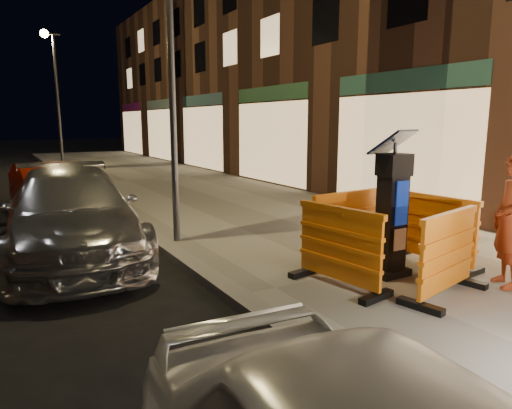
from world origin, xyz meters
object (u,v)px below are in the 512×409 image
parking_kiosk (392,208)px  barrier_kerbside (339,247)px  barrier_front (447,255)px  car_silver (75,255)px  barrier_bldgside (435,230)px  barrier_back (346,225)px  man (511,221)px  car_red (51,213)px

parking_kiosk → barrier_kerbside: parking_kiosk is taller
barrier_front → car_silver: bearing=115.2°
barrier_bldgside → car_silver: size_ratio=0.27×
barrier_front → barrier_back: (0.00, 1.90, 0.00)m
barrier_front → man: 1.10m
barrier_back → car_red: size_ratio=0.36×
barrier_kerbside → barrier_bldgside: same height
man → barrier_bldgside: bearing=-143.5°
parking_kiosk → barrier_back: size_ratio=1.40×
parking_kiosk → car_silver: bearing=126.4°
barrier_bldgside → man: man is taller
parking_kiosk → barrier_front: (0.00, -0.95, -0.43)m
barrier_kerbside → car_red: (-2.67, 8.26, -0.70)m
barrier_back → car_red: 8.19m
barrier_kerbside → parking_kiosk: bearing=-99.3°
barrier_bldgside → barrier_front: bearing=129.7°
barrier_back → car_silver: 4.78m
barrier_back → barrier_bldgside: 1.34m
barrier_bldgside → car_red: (-4.57, 8.26, -0.70)m
barrier_kerbside → car_silver: (-2.76, 3.88, -0.70)m
parking_kiosk → barrier_front: bearing=-97.3°
barrier_front → barrier_bldgside: size_ratio=1.00×
barrier_back → car_silver: barrier_back is taller
car_red → man: 10.52m
barrier_back → car_red: bearing=112.0°
parking_kiosk → barrier_back: (0.00, 0.95, -0.43)m
barrier_bldgside → man: 1.17m
barrier_kerbside → car_red: bearing=8.6°
barrier_front → man: size_ratio=0.78×
barrier_front → car_silver: size_ratio=0.27×
parking_kiosk → barrier_kerbside: bearing=172.7°
barrier_kerbside → barrier_bldgside: (1.90, -0.00, 0.00)m
car_silver → car_red: bearing=93.7°
barrier_kerbside → man: size_ratio=0.78×
car_red → barrier_back: bearing=-69.5°
barrier_front → barrier_kerbside: (-0.95, 0.95, 0.00)m
barrier_front → barrier_back: size_ratio=1.00×
barrier_kerbside → man: (1.98, -1.12, 0.35)m
car_red → barrier_kerbside: bearing=-77.9°
car_silver → barrier_kerbside: bearing=-49.6°
parking_kiosk → barrier_bldgside: size_ratio=1.40×
parking_kiosk → barrier_front: parking_kiosk is taller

